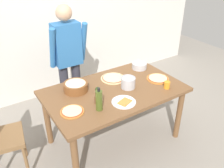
# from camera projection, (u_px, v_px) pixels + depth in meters

# --- Properties ---
(ground) EXTENTS (8.00, 8.00, 0.00)m
(ground) POSITION_uv_depth(u_px,v_px,m) (114.00, 139.00, 3.18)
(ground) COLOR gray
(wall_back) EXTENTS (5.60, 0.10, 2.60)m
(wall_back) POSITION_uv_depth(u_px,v_px,m) (57.00, 14.00, 3.70)
(wall_back) COLOR silver
(wall_back) RESTS_ON ground
(dining_table) EXTENTS (1.60, 0.96, 0.76)m
(dining_table) POSITION_uv_depth(u_px,v_px,m) (114.00, 96.00, 2.85)
(dining_table) COLOR brown
(dining_table) RESTS_ON ground
(person_cook) EXTENTS (0.49, 0.25, 1.62)m
(person_cook) POSITION_uv_depth(u_px,v_px,m) (68.00, 58.00, 3.16)
(person_cook) COLOR #2D2D38
(person_cook) RESTS_ON ground
(pizza_raw_on_board) EXTENTS (0.31, 0.31, 0.02)m
(pizza_raw_on_board) POSITION_uv_depth(u_px,v_px,m) (113.00, 78.00, 3.02)
(pizza_raw_on_board) COLOR beige
(pizza_raw_on_board) RESTS_ON dining_table
(pizza_cooked_on_tray) EXTENTS (0.24, 0.24, 0.02)m
(pizza_cooked_on_tray) POSITION_uv_depth(u_px,v_px,m) (72.00, 111.00, 2.42)
(pizza_cooked_on_tray) COLOR #C67A33
(pizza_cooked_on_tray) RESTS_ON dining_table
(pizza_second_cooked) EXTENTS (0.28, 0.28, 0.02)m
(pizza_second_cooked) POSITION_uv_depth(u_px,v_px,m) (158.00, 78.00, 3.01)
(pizza_second_cooked) COLOR #C67A33
(pizza_second_cooked) RESTS_ON dining_table
(plate_with_slice) EXTENTS (0.26, 0.26, 0.02)m
(plate_with_slice) POSITION_uv_depth(u_px,v_px,m) (124.00, 102.00, 2.56)
(plate_with_slice) COLOR white
(plate_with_slice) RESTS_ON dining_table
(popcorn_bowl) EXTENTS (0.28, 0.28, 0.11)m
(popcorn_bowl) POSITION_uv_depth(u_px,v_px,m) (76.00, 86.00, 2.75)
(popcorn_bowl) COLOR brown
(popcorn_bowl) RESTS_ON dining_table
(mixing_bowl_steel) EXTENTS (0.20, 0.20, 0.08)m
(mixing_bowl_steel) POSITION_uv_depth(u_px,v_px,m) (139.00, 66.00, 3.27)
(mixing_bowl_steel) COLOR #B7B7BC
(mixing_bowl_steel) RESTS_ON dining_table
(olive_oil_bottle) EXTENTS (0.07, 0.07, 0.26)m
(olive_oil_bottle) POSITION_uv_depth(u_px,v_px,m) (99.00, 100.00, 2.40)
(olive_oil_bottle) COLOR #47561E
(olive_oil_bottle) RESTS_ON dining_table
(steel_pot) EXTENTS (0.17, 0.17, 0.13)m
(steel_pot) POSITION_uv_depth(u_px,v_px,m) (128.00, 82.00, 2.81)
(steel_pot) COLOR #B7B7BC
(steel_pot) RESTS_ON dining_table
(cup_orange) EXTENTS (0.07, 0.07, 0.08)m
(cup_orange) POSITION_uv_depth(u_px,v_px,m) (167.00, 85.00, 2.81)
(cup_orange) COLOR orange
(cup_orange) RESTS_ON dining_table
(cup_small_brown) EXTENTS (0.07, 0.07, 0.08)m
(cup_small_brown) POSITION_uv_depth(u_px,v_px,m) (98.00, 99.00, 2.55)
(cup_small_brown) COLOR brown
(cup_small_brown) RESTS_ON dining_table
(avocado) EXTENTS (0.06, 0.06, 0.07)m
(avocado) POSITION_uv_depth(u_px,v_px,m) (98.00, 90.00, 2.73)
(avocado) COLOR #2D4219
(avocado) RESTS_ON dining_table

